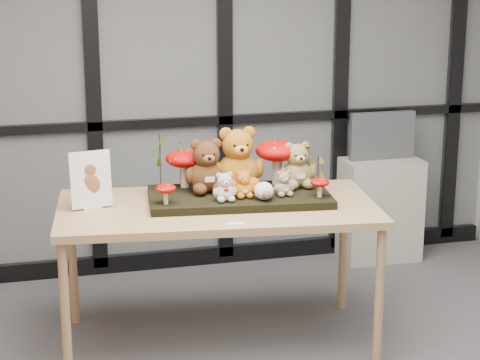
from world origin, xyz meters
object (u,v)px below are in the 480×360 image
object	(u,v)px
sign_holder	(91,182)
monitor	(382,136)
bear_tan_back	(297,162)
plush_cream_hedgehog	(264,190)
bear_white_bow	(224,185)
bear_pooh_yellow	(237,155)
diorama_tray	(239,197)
mushroom_back_right	(277,160)
bear_brown_medium	(206,163)
display_table	(217,216)
mushroom_front_right	(320,187)
mushroom_back_left	(185,167)
bear_small_yellow	(244,183)
bear_beige_small	(284,182)
mushroom_front_left	(166,193)
cabinet	(380,209)

from	to	relation	value
sign_holder	monitor	world-z (taller)	sign_holder
bear_tan_back	plush_cream_hedgehog	distance (m)	0.35
bear_white_bow	bear_pooh_yellow	bearing A→B (deg)	66.48
diorama_tray	mushroom_back_right	bearing A→B (deg)	33.79
mushroom_back_right	sign_holder	xyz separation A→B (m)	(-1.08, -0.08, -0.04)
bear_white_bow	bear_brown_medium	bearing A→B (deg)	111.36
display_table	mushroom_front_right	bearing A→B (deg)	-6.87
display_table	mushroom_back_left	xyz separation A→B (m)	(-0.13, 0.26, 0.23)
monitor	mushroom_back_left	bearing A→B (deg)	-152.24
display_table	bear_small_yellow	world-z (taller)	bear_small_yellow
display_table	bear_tan_back	size ratio (longest dim) A/B	6.38
bear_beige_small	bear_tan_back	bearing A→B (deg)	57.98
bear_beige_small	mushroom_front_left	bearing A→B (deg)	-173.28
sign_holder	cabinet	bearing A→B (deg)	15.17
bear_tan_back	cabinet	xyz separation A→B (m)	(0.97, 0.97, -0.64)
mushroom_front_right	sign_holder	world-z (taller)	sign_holder
bear_white_bow	bear_beige_small	world-z (taller)	bear_white_bow
bear_tan_back	cabinet	distance (m)	1.51
plush_cream_hedgehog	bear_white_bow	bearing A→B (deg)	176.95
bear_brown_medium	mushroom_back_right	world-z (taller)	bear_brown_medium
bear_pooh_yellow	bear_tan_back	size ratio (longest dim) A/B	1.37
diorama_tray	bear_small_yellow	size ratio (longest dim) A/B	6.08
display_table	bear_beige_small	bearing A→B (deg)	-1.76
monitor	plush_cream_hedgehog	bearing A→B (deg)	-135.49
bear_white_bow	bear_tan_back	bearing A→B (deg)	27.23
bear_brown_medium	sign_holder	xyz separation A→B (m)	(-0.65, -0.04, -0.06)
bear_white_bow	mushroom_back_right	distance (m)	0.46
bear_tan_back	bear_small_yellow	bearing A→B (deg)	-152.22
mushroom_back_left	mushroom_front_left	distance (m)	0.36
cabinet	monitor	bearing A→B (deg)	90.00
display_table	bear_small_yellow	size ratio (longest dim) A/B	11.13
bear_brown_medium	monitor	bearing A→B (deg)	39.47
bear_beige_small	plush_cream_hedgehog	bearing A→B (deg)	-151.01
display_table	bear_white_bow	world-z (taller)	bear_white_bow
display_table	sign_holder	size ratio (longest dim) A/B	5.77
diorama_tray	mushroom_front_right	size ratio (longest dim) A/B	8.55
display_table	diorama_tray	world-z (taller)	diorama_tray
mushroom_back_left	monitor	xyz separation A→B (m)	(1.59, 0.84, -0.08)
mushroom_front_right	bear_white_bow	bearing A→B (deg)	173.33
bear_white_bow	sign_holder	world-z (taller)	sign_holder
display_table	bear_pooh_yellow	distance (m)	0.37
mushroom_front_right	monitor	distance (m)	1.53
bear_white_bow	mushroom_front_left	xyz separation A→B (m)	(-0.32, 0.02, -0.03)
bear_tan_back	mushroom_back_right	world-z (taller)	bear_tan_back
plush_cream_hedgehog	mushroom_front_right	xyz separation A→B (m)	(0.32, -0.02, 0.00)
bear_white_bow	mushroom_front_right	xyz separation A→B (m)	(0.53, -0.06, -0.03)
mushroom_front_right	sign_holder	xyz separation A→B (m)	(-1.23, 0.24, 0.05)
bear_pooh_yellow	bear_white_bow	xyz separation A→B (m)	(-0.13, -0.22, -0.11)
mushroom_front_left	plush_cream_hedgehog	bearing A→B (deg)	-5.81
bear_tan_back	mushroom_front_left	distance (m)	0.81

